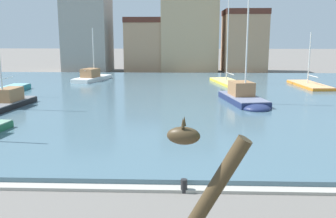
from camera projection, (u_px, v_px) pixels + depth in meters
harbor_water at (151, 96)px, 33.69m from camera, size 77.74×40.05×0.31m
quay_edge_coping at (107, 188)px, 13.84m from camera, size 77.74×0.50×0.12m
sailboat_navy at (245, 99)px, 29.43m from camera, size 3.40×7.23×8.36m
sailboat_black at (4, 105)px, 27.24m from camera, size 2.34×6.92×8.03m
sailboat_white at (94, 78)px, 44.42m from camera, size 3.85×7.25×6.37m
sailboat_yellow at (226, 82)px, 41.98m from camera, size 3.66×8.36×9.25m
sailboat_orange at (307, 85)px, 39.73m from camera, size 2.88×8.25×5.88m
mooring_bollard at (184, 186)px, 13.55m from camera, size 0.24×0.24×0.50m
townhouse_end_terrace at (88, 30)px, 57.34m from camera, size 6.74×7.23×12.56m
townhouse_tall_gabled at (146, 45)px, 57.70m from camera, size 6.07×6.09×8.11m
townhouse_corner_house at (190, 30)px, 56.37m from camera, size 8.57×5.17×12.42m
townhouse_wide_warehouse at (244, 41)px, 56.36m from camera, size 6.19×7.15×9.21m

